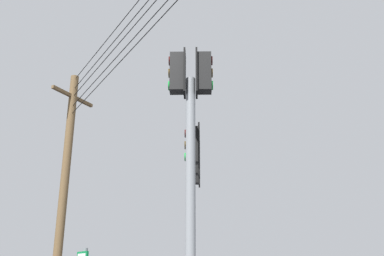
% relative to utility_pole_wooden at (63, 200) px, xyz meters
% --- Properties ---
extents(signal_mast_assembly, '(4.33, 3.98, 7.04)m').
position_rel_utility_pole_wooden_xyz_m(signal_mast_assembly, '(-7.60, 0.45, -0.07)').
color(signal_mast_assembly, gray).
rests_on(signal_mast_assembly, ground).
extents(utility_pole_wooden, '(0.81, 2.06, 10.07)m').
position_rel_utility_pole_wooden_xyz_m(utility_pole_wooden, '(0.00, 0.00, 0.00)').
color(utility_pole_wooden, brown).
rests_on(utility_pole_wooden, ground).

